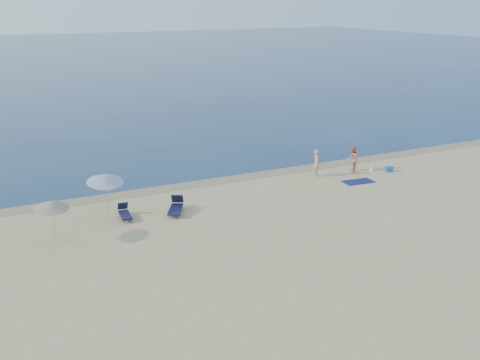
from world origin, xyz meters
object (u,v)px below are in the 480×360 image
object	(u,v)px
person_right	(352,159)
blue_cooler	(389,169)
person_left	(317,163)
umbrella_near	(105,179)

from	to	relation	value
person_right	blue_cooler	bearing A→B (deg)	102.65
person_left	blue_cooler	bearing A→B (deg)	-84.69
person_right	person_left	bearing A→B (deg)	-48.89
person_left	blue_cooler	distance (m)	4.92
person_left	umbrella_near	bearing A→B (deg)	115.66
umbrella_near	person_right	bearing A→B (deg)	1.25
blue_cooler	umbrella_near	world-z (taller)	umbrella_near
person_left	umbrella_near	world-z (taller)	umbrella_near
person_right	umbrella_near	distance (m)	16.23
blue_cooler	umbrella_near	xyz separation A→B (m)	(-18.16, -0.08, 1.86)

